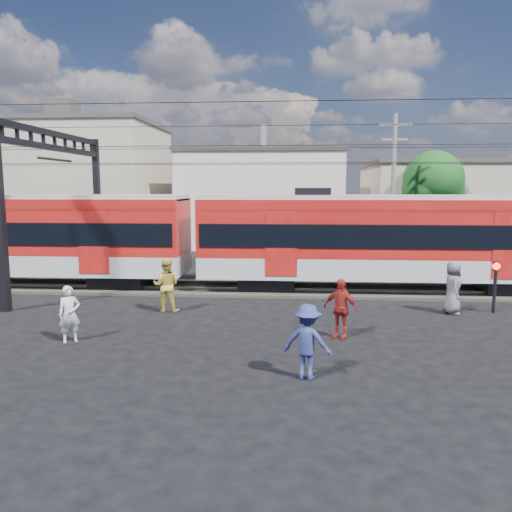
{
  "coord_description": "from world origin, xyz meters",
  "views": [
    {
      "loc": [
        0.48,
        -13.59,
        4.52
      ],
      "look_at": [
        -0.92,
        5.0,
        1.93
      ],
      "focal_mm": 35.0,
      "sensor_mm": 36.0,
      "label": 1
    }
  ],
  "objects_px": {
    "commuter_train": "(392,237)",
    "pedestrian_a": "(69,314)",
    "pedestrian_c": "(307,342)",
    "crossing_signal": "(495,277)"
  },
  "relations": [
    {
      "from": "commuter_train",
      "to": "pedestrian_a",
      "type": "relative_size",
      "value": 30.1
    },
    {
      "from": "pedestrian_c",
      "to": "crossing_signal",
      "type": "distance_m",
      "value": 9.67
    },
    {
      "from": "commuter_train",
      "to": "crossing_signal",
      "type": "xyz_separation_m",
      "value": [
        3.04,
        -3.41,
        -1.1
      ]
    },
    {
      "from": "pedestrian_a",
      "to": "crossing_signal",
      "type": "distance_m",
      "value": 14.46
    },
    {
      "from": "pedestrian_c",
      "to": "crossing_signal",
      "type": "height_order",
      "value": "crossing_signal"
    },
    {
      "from": "crossing_signal",
      "to": "pedestrian_a",
      "type": "bearing_deg",
      "value": -162.1
    },
    {
      "from": "pedestrian_a",
      "to": "pedestrian_c",
      "type": "height_order",
      "value": "pedestrian_c"
    },
    {
      "from": "pedestrian_c",
      "to": "crossing_signal",
      "type": "relative_size",
      "value": 0.96
    },
    {
      "from": "pedestrian_a",
      "to": "crossing_signal",
      "type": "bearing_deg",
      "value": -12.26
    },
    {
      "from": "commuter_train",
      "to": "pedestrian_c",
      "type": "height_order",
      "value": "commuter_train"
    }
  ]
}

